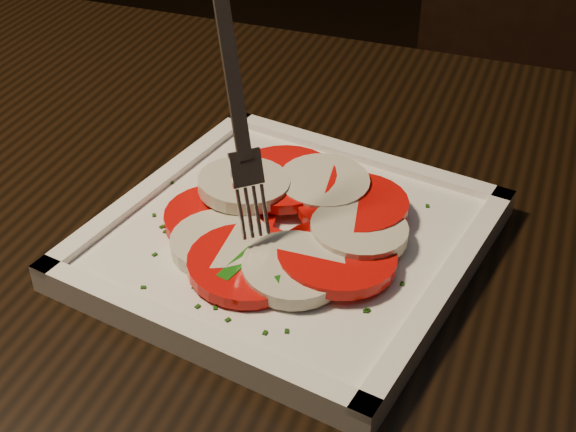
# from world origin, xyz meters

# --- Properties ---
(table) EXTENTS (1.21, 0.81, 0.75)m
(table) POSITION_xyz_m (0.27, -0.15, 0.65)
(table) COLOR black
(table) RESTS_ON ground
(chair) EXTENTS (0.42, 0.42, 0.93)m
(chair) POSITION_xyz_m (0.41, 0.62, 0.53)
(chair) COLOR black
(chair) RESTS_ON ground
(plate) EXTENTS (0.29, 0.29, 0.01)m
(plate) POSITION_xyz_m (0.27, -0.13, 0.76)
(plate) COLOR white
(plate) RESTS_ON table
(caprese_salad) EXTENTS (0.20, 0.21, 0.03)m
(caprese_salad) POSITION_xyz_m (0.27, -0.13, 0.77)
(caprese_salad) COLOR red
(caprese_salad) RESTS_ON plate
(fork) EXTENTS (0.07, 0.07, 0.18)m
(fork) POSITION_xyz_m (0.23, -0.13, 0.88)
(fork) COLOR white
(fork) RESTS_ON caprese_salad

